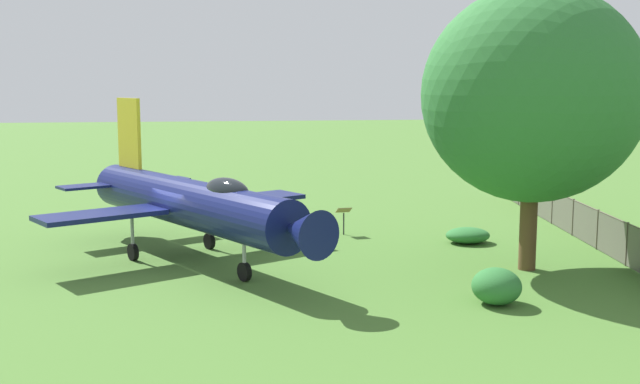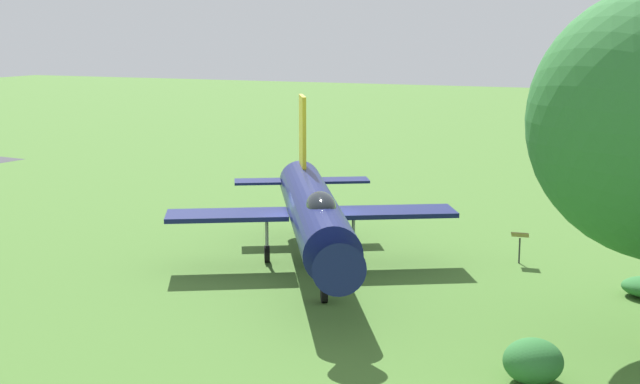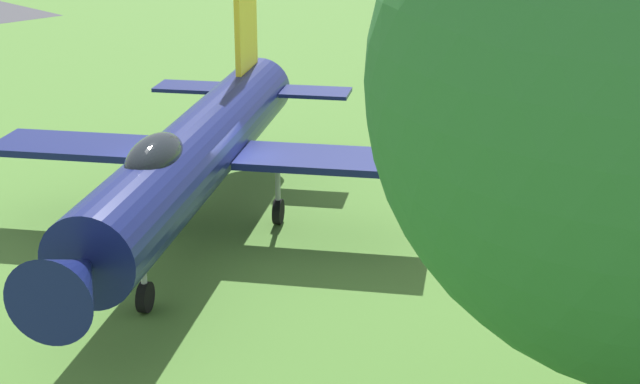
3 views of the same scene
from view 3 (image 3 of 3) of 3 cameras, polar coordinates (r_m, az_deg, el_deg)
The scene contains 3 objects.
ground_plane at distance 21.69m, azimuth -7.14°, elevation -2.79°, with size 200.00×200.00×0.00m, color #47722D.
display_jet at distance 20.65m, azimuth -7.68°, elevation 2.20°, with size 13.03×9.49×5.60m.
info_plaque at distance 20.73m, azimuth 12.53°, elevation -1.69°, with size 0.46×0.64×1.14m.
Camera 3 is at (13.67, 14.63, 8.35)m, focal length 53.43 mm.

